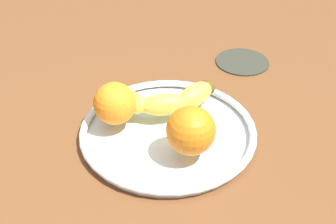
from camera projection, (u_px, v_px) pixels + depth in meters
ground_plane at (168, 144)px, 74.04cm from camera, size 125.79×125.79×4.00cm
fruit_bowl at (168, 131)px, 72.29cm from camera, size 28.89×28.89×1.80cm
banana at (164, 100)px, 74.61cm from camera, size 19.33×10.40×3.80cm
orange_front_right at (191, 131)px, 65.05cm from camera, size 7.48×7.48×7.48cm
orange_back_right at (115, 103)px, 70.99cm from camera, size 6.98×6.98×6.98cm
ambient_coaster at (242, 61)px, 91.60cm from camera, size 11.04×11.04×0.60cm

